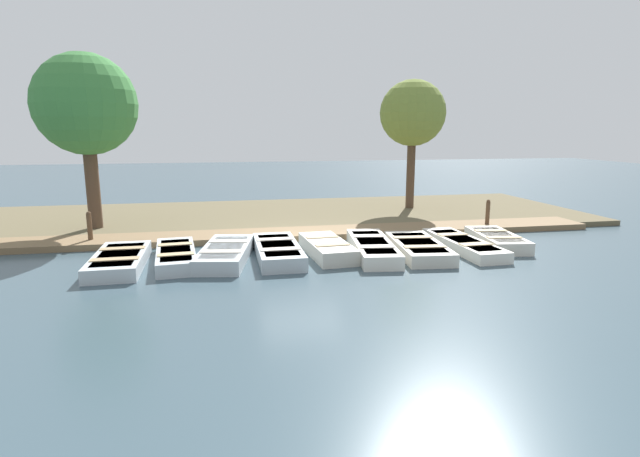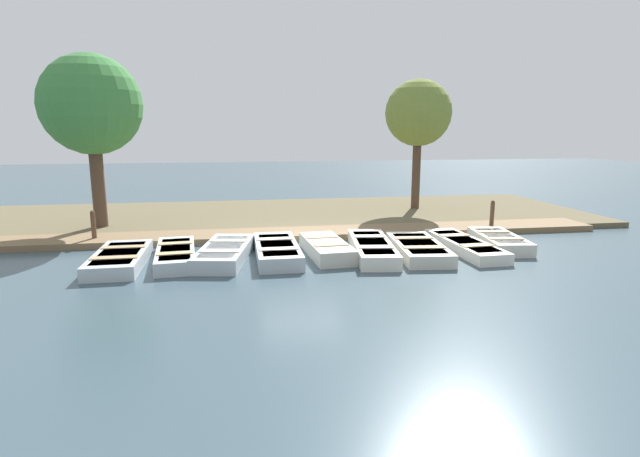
% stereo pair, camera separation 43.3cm
% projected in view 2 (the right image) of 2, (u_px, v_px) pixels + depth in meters
% --- Properties ---
extents(ground_plane, '(80.00, 80.00, 0.00)m').
position_uv_depth(ground_plane, '(302.00, 246.00, 15.02)').
color(ground_plane, '#384C56').
extents(shore_bank, '(8.00, 24.00, 0.19)m').
position_uv_depth(shore_bank, '(285.00, 216.00, 19.83)').
color(shore_bank, brown).
rests_on(shore_bank, ground_plane).
extents(dock_walkway, '(1.57, 20.52, 0.19)m').
position_uv_depth(dock_walkway, '(296.00, 234.00, 16.36)').
color(dock_walkway, brown).
rests_on(dock_walkway, ground_plane).
extents(rowboat_0, '(3.04, 1.26, 0.37)m').
position_uv_depth(rowboat_0, '(120.00, 259.00, 12.88)').
color(rowboat_0, '#B2BCC1').
rests_on(rowboat_0, ground_plane).
extents(rowboat_1, '(3.16, 1.26, 0.37)m').
position_uv_depth(rowboat_1, '(176.00, 254.00, 13.32)').
color(rowboat_1, '#B2BCC1').
rests_on(rowboat_1, ground_plane).
extents(rowboat_2, '(3.31, 1.71, 0.41)m').
position_uv_depth(rowboat_2, '(225.00, 252.00, 13.47)').
color(rowboat_2, '#B2BCC1').
rests_on(rowboat_2, ground_plane).
extents(rowboat_3, '(3.25, 1.15, 0.41)m').
position_uv_depth(rowboat_3, '(277.00, 250.00, 13.69)').
color(rowboat_3, '#B2BCC1').
rests_on(rowboat_3, ground_plane).
extents(rowboat_4, '(2.78, 1.20, 0.43)m').
position_uv_depth(rowboat_4, '(326.00, 248.00, 13.91)').
color(rowboat_4, beige).
rests_on(rowboat_4, ground_plane).
extents(rowboat_5, '(3.67, 1.48, 0.40)m').
position_uv_depth(rowboat_5, '(372.00, 248.00, 14.02)').
color(rowboat_5, silver).
rests_on(rowboat_5, ground_plane).
extents(rowboat_6, '(3.24, 1.55, 0.37)m').
position_uv_depth(rowboat_6, '(418.00, 248.00, 14.00)').
color(rowboat_6, beige).
rests_on(rowboat_6, ground_plane).
extents(rowboat_7, '(3.59, 1.07, 0.33)m').
position_uv_depth(rowboat_7, '(464.00, 245.00, 14.46)').
color(rowboat_7, silver).
rests_on(rowboat_7, ground_plane).
extents(rowboat_8, '(2.76, 1.43, 0.39)m').
position_uv_depth(rowboat_8, '(499.00, 241.00, 14.89)').
color(rowboat_8, beige).
rests_on(rowboat_8, ground_plane).
extents(mooring_post_near, '(0.14, 0.14, 1.05)m').
position_uv_depth(mooring_post_near, '(94.00, 227.00, 15.22)').
color(mooring_post_near, brown).
rests_on(mooring_post_near, ground_plane).
extents(mooring_post_far, '(0.14, 0.14, 1.05)m').
position_uv_depth(mooring_post_far, '(492.00, 215.00, 17.35)').
color(mooring_post_far, brown).
rests_on(mooring_post_far, ground_plane).
extents(park_tree_far_left, '(3.27, 3.27, 5.90)m').
position_uv_depth(park_tree_far_left, '(91.00, 106.00, 16.35)').
color(park_tree_far_left, '#4C3828').
rests_on(park_tree_far_left, ground_plane).
extents(park_tree_left, '(2.70, 2.70, 5.47)m').
position_uv_depth(park_tree_left, '(418.00, 114.00, 20.37)').
color(park_tree_left, '#4C3828').
rests_on(park_tree_left, ground_plane).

